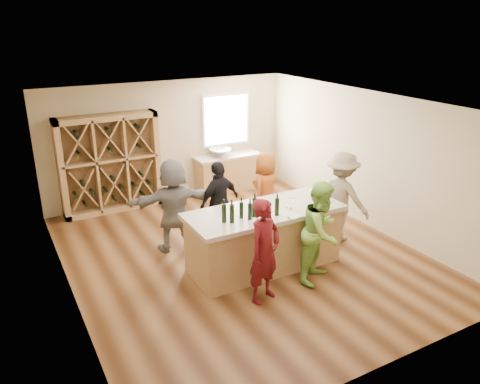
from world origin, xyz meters
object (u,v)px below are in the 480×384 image
wine_bottle_c (241,210)px  wine_bottle_f (277,207)px  sink (220,152)px  wine_rack (110,164)px  wine_bottle_b (232,214)px  person_far_mid (219,202)px  person_near_left (265,251)px  person_far_right (266,190)px  tasting_counter_base (264,240)px  wine_bottle_d (250,212)px  person_far_left (174,205)px  wine_bottle_e (255,207)px  person_near_right (321,232)px  wine_bottle_a (224,213)px  person_server (341,197)px

wine_bottle_c → wine_bottle_f: 0.60m
sink → wine_bottle_c: 4.21m
wine_rack → wine_bottle_b: (0.91, -4.06, 0.13)m
wine_bottle_b → wine_rack: bearing=102.6°
wine_bottle_b → person_far_mid: person_far_mid is taller
person_near_left → wine_bottle_f: person_near_left is taller
person_far_right → tasting_counter_base: bearing=25.8°
person_far_right → wine_bottle_b: bearing=13.0°
wine_bottle_c → wine_bottle_d: 0.15m
person_near_left → wine_rack: bearing=82.7°
person_far_left → person_far_mid: bearing=-176.4°
person_near_left → person_far_left: (-0.58, 2.26, 0.06)m
wine_bottle_e → person_far_mid: 1.53m
wine_bottle_b → person_near_right: (1.33, -0.61, -0.37)m
wine_bottle_a → person_server: size_ratio=0.17×
person_far_right → person_far_left: 2.03m
person_far_mid → wine_bottle_f: 1.66m
wine_bottle_c → person_far_left: 1.64m
sink → person_far_left: person_far_left is taller
person_server → wine_bottle_c: bearing=76.9°
tasting_counter_base → person_far_mid: size_ratio=1.60×
sink → wine_bottle_c: size_ratio=1.96×
wine_bottle_e → person_server: person_server is taller
person_near_right → wine_rack: bearing=86.0°
tasting_counter_base → person_server: size_ratio=1.46×
wine_bottle_b → wine_bottle_d: 0.31m
wine_bottle_e → person_far_right: bearing=52.9°
wine_bottle_c → wine_bottle_a: bearing=-178.1°
wine_bottle_c → wine_bottle_f: (0.57, -0.18, 0.01)m
tasting_counter_base → wine_bottle_a: 1.12m
wine_bottle_e → person_server: (2.18, 0.38, -0.35)m
person_far_right → person_far_left: (-2.03, -0.04, 0.09)m
wine_bottle_c → person_far_mid: size_ratio=0.17×
wine_bottle_a → person_near_left: (0.30, -0.76, -0.40)m
wine_bottle_d → wine_bottle_a: bearing=164.0°
person_far_left → wine_bottle_b: bearing=113.1°
sink → wine_bottle_f: size_ratio=1.81×
person_server → person_far_right: 1.55m
sink → person_far_left: (-2.17, -2.41, -0.12)m
person_server → person_far_right: bearing=17.9°
wine_bottle_b → wine_bottle_f: size_ratio=1.02×
wine_rack → sink: bearing=-1.5°
wine_rack → wine_bottle_f: 4.49m
person_server → person_far_mid: size_ratio=1.10×
sink → person_far_right: (-0.15, -2.36, -0.21)m
tasting_counter_base → wine_bottle_f: wine_bottle_f is taller
sink → person_far_mid: person_far_mid is taller
person_far_left → person_near_right: bearing=137.5°
wine_bottle_f → sink: bearing=76.2°
sink → wine_bottle_b: size_ratio=1.77×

